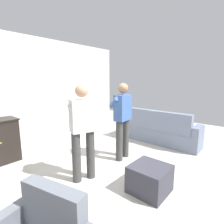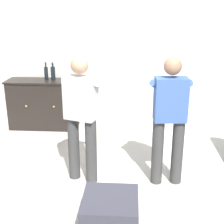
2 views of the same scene
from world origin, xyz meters
name	(u,v)px [view 1 (image 1 of 2)]	position (x,y,z in m)	size (l,w,h in m)	color
ground	(122,176)	(0.00, 0.00, 0.00)	(10.40, 10.40, 0.00)	#B2ADA3
wall_back_with_window	(44,93)	(0.02, 2.66, 1.40)	(5.20, 0.15, 2.80)	beige
couch	(157,130)	(2.04, 0.33, 0.36)	(0.57, 2.27, 0.93)	slate
ottoman	(150,179)	(-0.06, -0.60, 0.21)	(0.56, 0.56, 0.43)	#33333D
person_standing_left	(83,128)	(-0.50, 0.46, 0.94)	(0.53, 0.52, 1.68)	#383838
person_standing_right	(122,117)	(0.61, 0.46, 0.94)	(0.56, 0.49, 1.68)	#383838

